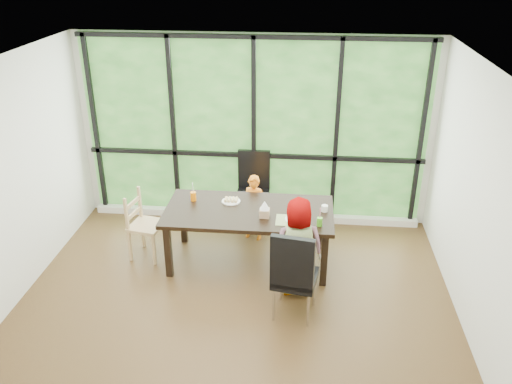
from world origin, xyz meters
TOP-DOWN VIEW (x-y plane):
  - ground at (0.00, 0.00)m, footprint 5.00×5.00m
  - back_wall at (0.00, 2.25)m, footprint 5.00×0.00m
  - foliage_backdrop at (0.00, 2.23)m, footprint 4.80×0.02m
  - window_mullions at (0.00, 2.19)m, footprint 4.80×0.06m
  - window_sill at (0.00, 2.15)m, footprint 4.80×0.12m
  - dining_table at (0.06, 0.97)m, footprint 2.17×1.22m
  - chair_window_leather at (0.00, 1.98)m, footprint 0.46×0.46m
  - chair_interior_leather at (0.68, -0.03)m, footprint 0.53×0.53m
  - chair_end_beech at (-1.27, 0.98)m, footprint 0.47×0.49m
  - child_toddler at (0.06, 1.59)m, footprint 0.39×0.31m
  - child_older at (0.68, 0.39)m, footprint 0.65×0.49m
  - placemat at (0.61, 0.74)m, footprint 0.39×0.29m
  - plate_far at (-0.19, 1.17)m, footprint 0.24×0.24m
  - plate_near at (0.65, 0.77)m, footprint 0.25×0.25m
  - orange_cup at (-0.68, 1.17)m, footprint 0.07×0.07m
  - green_cup at (0.93, 0.65)m, footprint 0.07×0.07m
  - white_mug at (1.00, 1.03)m, footprint 0.08×0.08m
  - tissue_box at (0.27, 0.81)m, footprint 0.12×0.12m
  - crepe_rolls_far at (-0.19, 1.17)m, footprint 0.20×0.12m
  - crepe_rolls_near at (0.65, 0.77)m, footprint 0.10×0.12m
  - straw_white at (-0.68, 1.17)m, footprint 0.01×0.04m
  - straw_pink at (0.93, 0.65)m, footprint 0.01×0.04m
  - tissue at (0.27, 0.81)m, footprint 0.12×0.12m

SIDE VIEW (x-z plane):
  - ground at x=0.00m, z-range 0.00..0.00m
  - window_sill at x=0.00m, z-range 0.00..0.10m
  - dining_table at x=0.06m, z-range 0.00..0.75m
  - chair_end_beech at x=-1.27m, z-range 0.00..0.90m
  - child_toddler at x=0.06m, z-range 0.00..0.93m
  - chair_window_leather at x=0.00m, z-range 0.00..1.08m
  - chair_interior_leather at x=0.68m, z-range 0.00..1.08m
  - child_older at x=0.68m, z-range 0.00..1.21m
  - placemat at x=0.61m, z-range 0.75..0.76m
  - plate_far at x=-0.19m, z-range 0.75..0.76m
  - plate_near at x=0.65m, z-range 0.75..0.77m
  - crepe_rolls_far at x=-0.19m, z-range 0.76..0.80m
  - crepe_rolls_near at x=0.65m, z-range 0.77..0.80m
  - white_mug at x=1.00m, z-range 0.75..0.83m
  - tissue_box at x=0.27m, z-range 0.75..0.85m
  - green_cup at x=0.93m, z-range 0.75..0.85m
  - orange_cup at x=-0.68m, z-range 0.75..0.87m
  - straw_pink at x=0.93m, z-range 0.80..0.99m
  - straw_white at x=-0.68m, z-range 0.81..1.00m
  - tissue at x=0.27m, z-range 0.85..0.96m
  - back_wall at x=0.00m, z-range -1.15..3.85m
  - foliage_backdrop at x=0.00m, z-range 0.03..2.67m
  - window_mullions at x=0.00m, z-range 0.03..2.67m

